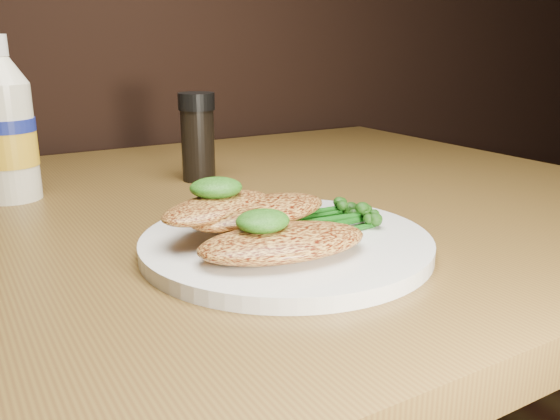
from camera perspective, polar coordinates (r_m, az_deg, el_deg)
plate at (r=0.52m, az=0.60°, el=-3.28°), size 0.26×0.26×0.01m
chicken_front at (r=0.46m, az=0.31°, el=-3.17°), size 0.15×0.09×0.02m
chicken_mid at (r=0.52m, az=-2.04°, el=-0.13°), size 0.15×0.09×0.02m
chicken_back at (r=0.51m, az=-6.14°, el=0.28°), size 0.13×0.10×0.02m
pesto_front at (r=0.46m, az=-1.71°, el=-1.08°), size 0.06×0.05×0.02m
pesto_back at (r=0.52m, az=-6.30°, el=2.19°), size 0.05×0.05×0.02m
broccolini_bundle at (r=0.53m, az=3.93°, el=-0.78°), size 0.13×0.11×0.02m
mayo_bottle at (r=0.73m, az=-25.45°, el=8.00°), size 0.08×0.08×0.19m
pepper_grinder at (r=0.77m, az=-8.07°, el=7.08°), size 0.05×0.05×0.11m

